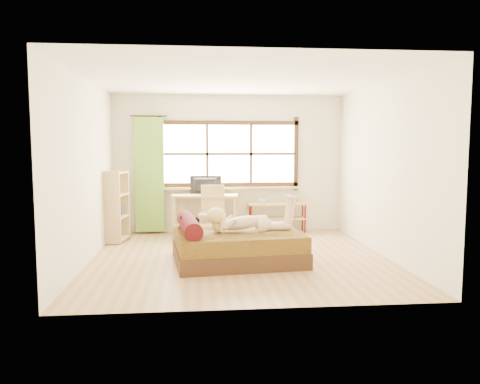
{
  "coord_description": "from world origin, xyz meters",
  "views": [
    {
      "loc": [
        -0.65,
        -7.01,
        1.73
      ],
      "look_at": [
        0.03,
        0.2,
        1.0
      ],
      "focal_mm": 35.0,
      "sensor_mm": 36.0,
      "label": 1
    }
  ],
  "objects": [
    {
      "name": "pipe_shelf",
      "position": [
        0.96,
        2.07,
        0.43
      ],
      "size": [
        1.17,
        0.3,
        0.66
      ],
      "rotation": [
        0.0,
        0.0,
        -0.0
      ],
      "color": "tan",
      "rests_on": "floor"
    },
    {
      "name": "wall_left",
      "position": [
        -2.25,
        0.0,
        1.35
      ],
      "size": [
        0.0,
        4.5,
        4.5
      ],
      "primitive_type": "plane",
      "rotation": [
        1.57,
        0.0,
        1.57
      ],
      "color": "silver",
      "rests_on": "floor"
    },
    {
      "name": "kitten",
      "position": [
        -0.77,
        -0.09,
        0.57
      ],
      "size": [
        0.29,
        0.14,
        0.22
      ],
      "primitive_type": null,
      "rotation": [
        0.0,
        0.0,
        0.11
      ],
      "color": "black",
      "rests_on": "bed"
    },
    {
      "name": "desk",
      "position": [
        -0.48,
        1.95,
        0.68
      ],
      "size": [
        1.32,
        0.75,
        0.78
      ],
      "rotation": [
        0.0,
        0.0,
        -0.15
      ],
      "color": "tan",
      "rests_on": "floor"
    },
    {
      "name": "wall_right",
      "position": [
        2.25,
        0.0,
        1.35
      ],
      "size": [
        0.0,
        4.5,
        4.5
      ],
      "primitive_type": "plane",
      "rotation": [
        1.57,
        0.0,
        -1.57
      ],
      "color": "silver",
      "rests_on": "floor"
    },
    {
      "name": "bed",
      "position": [
        -0.09,
        -0.2,
        0.25
      ],
      "size": [
        1.98,
        1.66,
        0.7
      ],
      "rotation": [
        0.0,
        0.0,
        0.11
      ],
      "color": "#371D10",
      "rests_on": "floor"
    },
    {
      "name": "cup",
      "position": [
        0.65,
        2.07,
        0.63
      ],
      "size": [
        0.11,
        0.11,
        0.09
      ],
      "primitive_type": "imported",
      "rotation": [
        0.0,
        0.0,
        -0.0
      ],
      "color": "gray",
      "rests_on": "pipe_shelf"
    },
    {
      "name": "wall_front",
      "position": [
        0.0,
        -2.25,
        1.35
      ],
      "size": [
        4.5,
        0.0,
        4.5
      ],
      "primitive_type": "plane",
      "rotation": [
        -1.57,
        0.0,
        0.0
      ],
      "color": "silver",
      "rests_on": "floor"
    },
    {
      "name": "window",
      "position": [
        0.0,
        2.22,
        1.51
      ],
      "size": [
        2.8,
        0.16,
        1.46
      ],
      "color": "#FFEDBF",
      "rests_on": "wall_back"
    },
    {
      "name": "wall_back",
      "position": [
        0.0,
        2.25,
        1.35
      ],
      "size": [
        4.5,
        0.0,
        4.5
      ],
      "primitive_type": "plane",
      "rotation": [
        1.57,
        0.0,
        0.0
      ],
      "color": "silver",
      "rests_on": "floor"
    },
    {
      "name": "woman",
      "position": [
        0.1,
        -0.24,
        0.73
      ],
      "size": [
        1.31,
        0.51,
        0.55
      ],
      "primitive_type": null,
      "rotation": [
        0.0,
        0.0,
        0.11
      ],
      "color": "#D7AD8A",
      "rests_on": "bed"
    },
    {
      "name": "chair",
      "position": [
        -0.36,
        1.59,
        0.54
      ],
      "size": [
        0.5,
        0.5,
        0.98
      ],
      "rotation": [
        0.0,
        0.0,
        -0.15
      ],
      "color": "tan",
      "rests_on": "floor"
    },
    {
      "name": "bookshelf",
      "position": [
        -2.08,
        1.43,
        0.65
      ],
      "size": [
        0.39,
        0.59,
        1.27
      ],
      "rotation": [
        0.0,
        0.0,
        -0.16
      ],
      "color": "tan",
      "rests_on": "floor"
    },
    {
      "name": "book",
      "position": [
        1.15,
        2.07,
        0.59
      ],
      "size": [
        0.15,
        0.2,
        0.02
      ],
      "primitive_type": "imported",
      "rotation": [
        0.0,
        0.0,
        -0.0
      ],
      "color": "gray",
      "rests_on": "pipe_shelf"
    },
    {
      "name": "curtain",
      "position": [
        -1.55,
        2.13,
        1.15
      ],
      "size": [
        0.55,
        0.1,
        2.2
      ],
      "primitive_type": "cube",
      "color": "#5B9829",
      "rests_on": "wall_back"
    },
    {
      "name": "ceiling",
      "position": [
        0.0,
        0.0,
        2.7
      ],
      "size": [
        4.5,
        4.5,
        0.0
      ],
      "primitive_type": "plane",
      "rotation": [
        3.14,
        0.0,
        0.0
      ],
      "color": "white",
      "rests_on": "wall_back"
    },
    {
      "name": "floor",
      "position": [
        0.0,
        0.0,
        0.0
      ],
      "size": [
        4.5,
        4.5,
        0.0
      ],
      "primitive_type": "plane",
      "color": "#9E754C",
      "rests_on": "ground"
    },
    {
      "name": "monitor",
      "position": [
        -0.48,
        2.0,
        0.96
      ],
      "size": [
        0.62,
        0.17,
        0.35
      ],
      "primitive_type": "imported",
      "rotation": [
        0.0,
        0.0,
        2.99
      ],
      "color": "black",
      "rests_on": "desk"
    }
  ]
}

